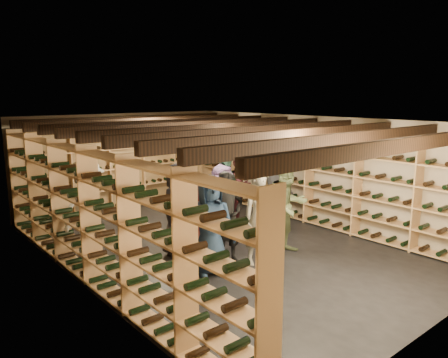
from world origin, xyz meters
TOP-DOWN VIEW (x-y plane):
  - ground at (0.00, 0.00)m, footprint 8.00×8.00m
  - walls at (0.00, 0.00)m, footprint 5.52×8.02m
  - ceiling at (0.00, 0.00)m, footprint 5.50×8.00m
  - ceiling_joists at (0.00, 0.00)m, footprint 5.40×7.12m
  - wine_rack_left at (-2.57, 0.00)m, footprint 0.32×7.50m
  - wine_rack_right at (2.57, 0.00)m, footprint 0.32×7.50m
  - wine_rack_back at (0.00, 3.83)m, footprint 4.70×0.30m
  - crate_stack_left at (0.71, 1.30)m, footprint 0.53×0.37m
  - crate_stack_right at (1.04, 1.30)m, footprint 0.52×0.37m
  - crate_loose at (0.79, 1.30)m, footprint 0.56×0.43m
  - person_0 at (-0.84, 0.20)m, footprint 0.95×0.78m
  - person_1 at (-0.45, -0.72)m, footprint 0.63×0.46m
  - person_2 at (0.69, -1.04)m, footprint 0.97×0.82m
  - person_5 at (-0.86, -0.35)m, footprint 1.49×0.88m
  - person_6 at (-0.97, -0.89)m, footprint 0.93×0.76m
  - person_7 at (-0.05, -1.10)m, footprint 0.71×0.60m
  - person_8 at (1.25, 0.81)m, footprint 0.96×0.87m
  - person_9 at (-2.07, 1.30)m, footprint 1.28×1.01m
  - person_10 at (0.61, 0.62)m, footprint 1.06×0.67m
  - person_11 at (0.15, 0.14)m, footprint 1.52×0.92m
  - person_12 at (2.18, 0.65)m, footprint 0.94×0.75m

SIDE VIEW (x-z plane):
  - ground at x=0.00m, z-range 0.00..0.00m
  - crate_loose at x=0.79m, z-range 0.00..0.17m
  - crate_stack_right at x=1.04m, z-range 0.00..0.34m
  - crate_stack_left at x=0.71m, z-range 0.00..0.51m
  - person_5 at x=-0.86m, z-range 0.00..1.54m
  - person_11 at x=0.15m, z-range 0.00..1.57m
  - person_1 at x=-0.45m, z-range 0.00..1.60m
  - person_8 at x=1.25m, z-range 0.00..1.62m
  - person_6 at x=-0.97m, z-range 0.00..1.64m
  - person_7 at x=-0.05m, z-range 0.00..1.64m
  - person_0 at x=-0.84m, z-range 0.00..1.67m
  - person_10 at x=0.61m, z-range 0.00..1.68m
  - person_12 at x=2.18m, z-range 0.00..1.69m
  - person_9 at x=-2.07m, z-range 0.00..1.74m
  - person_2 at x=0.69m, z-range 0.00..1.77m
  - wine_rack_back at x=0.00m, z-range 0.00..2.15m
  - wine_rack_left at x=-2.57m, z-range 0.00..2.15m
  - wine_rack_right at x=2.57m, z-range 0.00..2.15m
  - walls at x=0.00m, z-range 0.00..2.40m
  - ceiling_joists at x=0.00m, z-range 2.17..2.35m
  - ceiling at x=0.00m, z-range 2.40..2.40m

